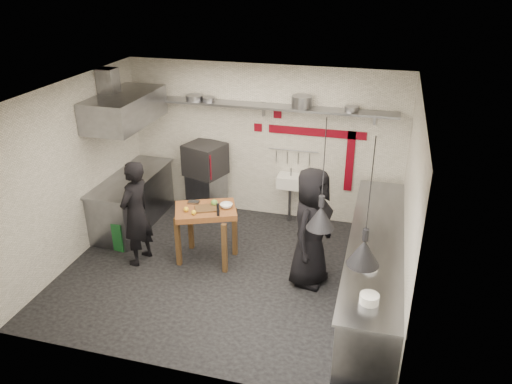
% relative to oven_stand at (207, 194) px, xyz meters
% --- Properties ---
extents(floor, '(5.00, 5.00, 0.00)m').
position_rel_oven_stand_xyz_m(floor, '(1.02, -1.80, -0.40)').
color(floor, black).
rests_on(floor, ground).
extents(ceiling, '(5.00, 5.00, 0.00)m').
position_rel_oven_stand_xyz_m(ceiling, '(1.02, -1.80, 2.40)').
color(ceiling, beige).
rests_on(ceiling, floor).
extents(wall_back, '(5.00, 0.04, 2.80)m').
position_rel_oven_stand_xyz_m(wall_back, '(1.02, 0.30, 1.00)').
color(wall_back, white).
rests_on(wall_back, floor).
extents(wall_front, '(5.00, 0.04, 2.80)m').
position_rel_oven_stand_xyz_m(wall_front, '(1.02, -3.90, 1.00)').
color(wall_front, white).
rests_on(wall_front, floor).
extents(wall_left, '(0.04, 4.20, 2.80)m').
position_rel_oven_stand_xyz_m(wall_left, '(-1.48, -1.80, 1.00)').
color(wall_left, white).
rests_on(wall_left, floor).
extents(wall_right, '(0.04, 4.20, 2.80)m').
position_rel_oven_stand_xyz_m(wall_right, '(3.52, -1.80, 1.00)').
color(wall_right, white).
rests_on(wall_right, floor).
extents(red_band_horiz, '(1.70, 0.02, 0.14)m').
position_rel_oven_stand_xyz_m(red_band_horiz, '(1.97, 0.28, 1.28)').
color(red_band_horiz, maroon).
rests_on(red_band_horiz, wall_back).
extents(red_band_vert, '(0.14, 0.02, 1.10)m').
position_rel_oven_stand_xyz_m(red_band_vert, '(2.57, 0.28, 0.80)').
color(red_band_vert, maroon).
rests_on(red_band_vert, wall_back).
extents(red_tile_a, '(0.14, 0.02, 0.14)m').
position_rel_oven_stand_xyz_m(red_tile_a, '(1.27, 0.28, 1.55)').
color(red_tile_a, maroon).
rests_on(red_tile_a, wall_back).
extents(red_tile_b, '(0.14, 0.02, 0.14)m').
position_rel_oven_stand_xyz_m(red_tile_b, '(0.92, 0.28, 1.28)').
color(red_tile_b, maroon).
rests_on(red_tile_b, wall_back).
extents(back_shelf, '(4.60, 0.34, 0.04)m').
position_rel_oven_stand_xyz_m(back_shelf, '(1.02, 0.12, 1.72)').
color(back_shelf, slate).
rests_on(back_shelf, wall_back).
extents(shelf_bracket_left, '(0.04, 0.06, 0.24)m').
position_rel_oven_stand_xyz_m(shelf_bracket_left, '(-0.88, 0.27, 1.62)').
color(shelf_bracket_left, slate).
rests_on(shelf_bracket_left, wall_back).
extents(shelf_bracket_mid, '(0.04, 0.06, 0.24)m').
position_rel_oven_stand_xyz_m(shelf_bracket_mid, '(1.02, 0.27, 1.62)').
color(shelf_bracket_mid, slate).
rests_on(shelf_bracket_mid, wall_back).
extents(shelf_bracket_right, '(0.04, 0.06, 0.24)m').
position_rel_oven_stand_xyz_m(shelf_bracket_right, '(2.92, 0.27, 1.62)').
color(shelf_bracket_right, slate).
rests_on(shelf_bracket_right, wall_back).
extents(pan_far_left, '(0.38, 0.38, 0.09)m').
position_rel_oven_stand_xyz_m(pan_far_left, '(-0.20, 0.12, 1.79)').
color(pan_far_left, slate).
rests_on(pan_far_left, back_shelf).
extents(pan_mid_left, '(0.29, 0.29, 0.07)m').
position_rel_oven_stand_xyz_m(pan_mid_left, '(0.07, 0.12, 1.78)').
color(pan_mid_left, slate).
rests_on(pan_mid_left, back_shelf).
extents(stock_pot, '(0.39, 0.39, 0.20)m').
position_rel_oven_stand_xyz_m(stock_pot, '(1.72, 0.12, 1.84)').
color(stock_pot, slate).
rests_on(stock_pot, back_shelf).
extents(pan_right, '(0.29, 0.29, 0.08)m').
position_rel_oven_stand_xyz_m(pan_right, '(2.54, 0.12, 1.78)').
color(pan_right, slate).
rests_on(pan_right, back_shelf).
extents(oven_stand, '(0.73, 0.69, 0.80)m').
position_rel_oven_stand_xyz_m(oven_stand, '(0.00, 0.00, 0.00)').
color(oven_stand, slate).
rests_on(oven_stand, floor).
extents(combi_oven, '(0.81, 0.78, 0.58)m').
position_rel_oven_stand_xyz_m(combi_oven, '(0.00, -0.01, 0.69)').
color(combi_oven, black).
rests_on(combi_oven, oven_stand).
extents(oven_door, '(0.45, 0.18, 0.46)m').
position_rel_oven_stand_xyz_m(oven_door, '(0.02, -0.28, 0.69)').
color(oven_door, maroon).
rests_on(oven_door, combi_oven).
extents(oven_glass, '(0.34, 0.13, 0.34)m').
position_rel_oven_stand_xyz_m(oven_glass, '(0.06, -0.31, 0.69)').
color(oven_glass, black).
rests_on(oven_glass, oven_door).
extents(hand_sink, '(0.46, 0.34, 0.22)m').
position_rel_oven_stand_xyz_m(hand_sink, '(1.57, 0.12, 0.38)').
color(hand_sink, white).
rests_on(hand_sink, wall_back).
extents(sink_tap, '(0.03, 0.03, 0.14)m').
position_rel_oven_stand_xyz_m(sink_tap, '(1.57, 0.12, 0.56)').
color(sink_tap, slate).
rests_on(sink_tap, hand_sink).
extents(sink_drain, '(0.06, 0.06, 0.66)m').
position_rel_oven_stand_xyz_m(sink_drain, '(1.57, 0.08, -0.06)').
color(sink_drain, slate).
rests_on(sink_drain, floor).
extents(utensil_rail, '(0.90, 0.02, 0.02)m').
position_rel_oven_stand_xyz_m(utensil_rail, '(1.57, 0.26, 0.92)').
color(utensil_rail, slate).
rests_on(utensil_rail, wall_back).
extents(counter_right, '(0.70, 3.80, 0.90)m').
position_rel_oven_stand_xyz_m(counter_right, '(3.17, -1.80, 0.05)').
color(counter_right, slate).
rests_on(counter_right, floor).
extents(counter_right_top, '(0.76, 3.90, 0.03)m').
position_rel_oven_stand_xyz_m(counter_right_top, '(3.17, -1.80, 0.52)').
color(counter_right_top, slate).
rests_on(counter_right_top, counter_right).
extents(plate_stack, '(0.28, 0.28, 0.11)m').
position_rel_oven_stand_xyz_m(plate_stack, '(3.14, -3.28, 0.59)').
color(plate_stack, white).
rests_on(plate_stack, counter_right_top).
extents(small_bowl_right, '(0.19, 0.19, 0.05)m').
position_rel_oven_stand_xyz_m(small_bowl_right, '(3.12, -2.59, 0.56)').
color(small_bowl_right, white).
rests_on(small_bowl_right, counter_right_top).
extents(counter_left, '(0.70, 1.90, 0.90)m').
position_rel_oven_stand_xyz_m(counter_left, '(-1.13, -0.75, 0.05)').
color(counter_left, slate).
rests_on(counter_left, floor).
extents(counter_left_top, '(0.76, 2.00, 0.03)m').
position_rel_oven_stand_xyz_m(counter_left_top, '(-1.13, -0.75, 0.52)').
color(counter_left_top, slate).
rests_on(counter_left_top, counter_left).
extents(extractor_hood, '(0.78, 1.60, 0.50)m').
position_rel_oven_stand_xyz_m(extractor_hood, '(-1.08, -0.75, 1.75)').
color(extractor_hood, slate).
rests_on(extractor_hood, ceiling).
extents(hood_duct, '(0.28, 0.28, 0.50)m').
position_rel_oven_stand_xyz_m(hood_duct, '(-1.33, -0.75, 2.15)').
color(hood_duct, slate).
rests_on(hood_duct, ceiling).
extents(green_bin, '(0.35, 0.35, 0.50)m').
position_rel_oven_stand_xyz_m(green_bin, '(-0.98, -1.55, -0.15)').
color(green_bin, '#1A5F28').
rests_on(green_bin, floor).
extents(prep_table, '(1.10, 0.95, 0.92)m').
position_rel_oven_stand_xyz_m(prep_table, '(0.57, -1.54, 0.06)').
color(prep_table, brown).
rests_on(prep_table, floor).
extents(cutting_board, '(0.44, 0.39, 0.02)m').
position_rel_oven_stand_xyz_m(cutting_board, '(0.61, -1.56, 0.53)').
color(cutting_board, '#55391E').
rests_on(cutting_board, prep_table).
extents(pepper_mill, '(0.06, 0.06, 0.20)m').
position_rel_oven_stand_xyz_m(pepper_mill, '(0.84, -1.73, 0.62)').
color(pepper_mill, black).
rests_on(pepper_mill, prep_table).
extents(lemon_a, '(0.09, 0.09, 0.08)m').
position_rel_oven_stand_xyz_m(lemon_a, '(0.33, -1.72, 0.56)').
color(lemon_a, yellow).
rests_on(lemon_a, prep_table).
extents(lemon_b, '(0.09, 0.09, 0.07)m').
position_rel_oven_stand_xyz_m(lemon_b, '(0.48, -1.79, 0.56)').
color(lemon_b, yellow).
rests_on(lemon_b, prep_table).
extents(veg_ball, '(0.11, 0.11, 0.10)m').
position_rel_oven_stand_xyz_m(veg_ball, '(0.67, -1.42, 0.57)').
color(veg_ball, '#619439').
rests_on(veg_ball, prep_table).
extents(steel_tray, '(0.19, 0.14, 0.03)m').
position_rel_oven_stand_xyz_m(steel_tray, '(0.33, -1.42, 0.54)').
color(steel_tray, slate).
rests_on(steel_tray, prep_table).
extents(bowl, '(0.20, 0.20, 0.06)m').
position_rel_oven_stand_xyz_m(bowl, '(0.87, -1.44, 0.55)').
color(bowl, white).
rests_on(bowl, prep_table).
extents(heat_lamp_near, '(0.37, 0.37, 1.40)m').
position_rel_oven_stand_xyz_m(heat_lamp_near, '(2.47, -2.56, 1.70)').
color(heat_lamp_near, black).
rests_on(heat_lamp_near, ceiling).
extents(heat_lamp_far, '(0.41, 0.41, 1.50)m').
position_rel_oven_stand_xyz_m(heat_lamp_far, '(3.02, -3.09, 1.65)').
color(heat_lamp_far, black).
rests_on(heat_lamp_far, ceiling).
extents(chef_left, '(0.50, 0.68, 1.70)m').
position_rel_oven_stand_xyz_m(chef_left, '(-0.45, -1.86, 0.45)').
color(chef_left, black).
rests_on(chef_left, floor).
extents(chef_right, '(0.78, 1.00, 1.81)m').
position_rel_oven_stand_xyz_m(chef_right, '(2.24, -1.70, 0.51)').
color(chef_right, black).
rests_on(chef_right, floor).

